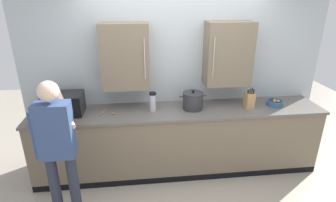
% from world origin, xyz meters
% --- Properties ---
extents(ground_plane, '(9.19, 9.19, 0.00)m').
position_xyz_m(ground_plane, '(0.00, 0.00, 0.00)').
color(ground_plane, '#9E9384').
extents(back_wall_tiled, '(4.18, 0.44, 2.62)m').
position_xyz_m(back_wall_tiled, '(0.00, 0.99, 1.39)').
color(back_wall_tiled, '#B2BCC1').
rests_on(back_wall_tiled, ground_plane).
extents(counter_unit, '(3.92, 0.65, 0.95)m').
position_xyz_m(counter_unit, '(0.00, 0.67, 0.47)').
color(counter_unit, '#756651').
rests_on(counter_unit, ground_plane).
extents(microwave_oven, '(0.50, 0.69, 0.27)m').
position_xyz_m(microwave_oven, '(-1.52, 0.70, 1.08)').
color(microwave_oven, black).
rests_on(microwave_oven, counter_unit).
extents(knife_block, '(0.11, 0.15, 0.29)m').
position_xyz_m(knife_block, '(0.97, 0.64, 1.05)').
color(knife_block, tan).
rests_on(knife_block, counter_unit).
extents(thermos_flask, '(0.09, 0.09, 0.26)m').
position_xyz_m(thermos_flask, '(-0.35, 0.67, 1.08)').
color(thermos_flask, '#B7BABF').
rests_on(thermos_flask, counter_unit).
extents(wooden_spoon, '(0.22, 0.21, 0.02)m').
position_xyz_m(wooden_spoon, '(-0.93, 0.65, 0.96)').
color(wooden_spoon, '#A37547').
rests_on(wooden_spoon, counter_unit).
extents(stock_pot, '(0.37, 0.27, 0.26)m').
position_xyz_m(stock_pot, '(0.19, 0.68, 1.06)').
color(stock_pot, '#2D2D33').
rests_on(stock_pot, counter_unit).
extents(fruit_bowl, '(0.22, 0.22, 0.09)m').
position_xyz_m(fruit_bowl, '(1.35, 0.66, 0.99)').
color(fruit_bowl, '#335684').
rests_on(fruit_bowl, counter_unit).
extents(person_figure, '(0.44, 0.63, 1.65)m').
position_xyz_m(person_figure, '(-1.37, -0.14, 0.99)').
color(person_figure, '#282D3D').
rests_on(person_figure, ground_plane).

